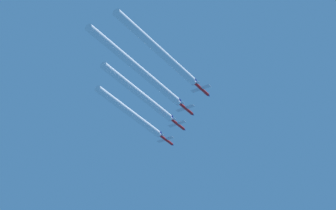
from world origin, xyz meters
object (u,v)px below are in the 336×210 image
at_px(jet_second_echelon, 178,124).
at_px(jet_fourth_echelon, 202,89).
at_px(jet_third_echelon, 186,109).
at_px(jet_lead, 166,140).

bearing_deg(jet_second_echelon, jet_fourth_echelon, -41.45).
bearing_deg(jet_third_echelon, jet_fourth_echelon, -37.29).
xyz_separation_m(jet_lead, jet_third_echelon, (23.01, -21.11, -3.56)).
xyz_separation_m(jet_lead, jet_second_echelon, (12.22, -10.03, -1.40)).
xyz_separation_m(jet_second_echelon, jet_fourth_echelon, (23.41, -20.68, -3.13)).
xyz_separation_m(jet_third_echelon, jet_fourth_echelon, (12.61, -9.61, -0.97)).
bearing_deg(jet_third_echelon, jet_lead, 137.48).
height_order(jet_lead, jet_third_echelon, jet_lead).
bearing_deg(jet_fourth_echelon, jet_second_echelon, 138.55).
bearing_deg(jet_third_echelon, jet_second_echelon, 134.28).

